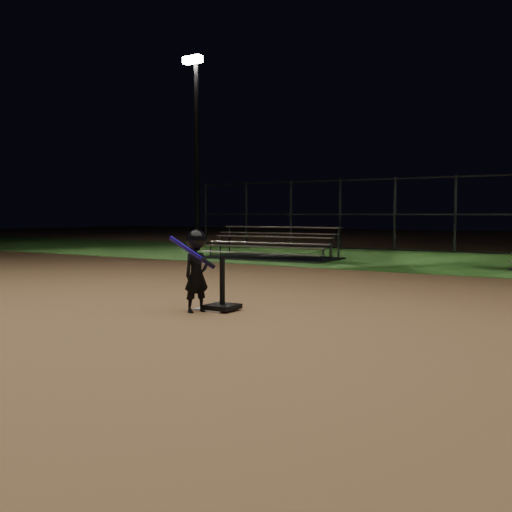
# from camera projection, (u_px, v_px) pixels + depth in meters

# --- Properties ---
(ground) EXTENTS (80.00, 80.00, 0.00)m
(ground) POSITION_uv_depth(u_px,v_px,m) (216.00, 310.00, 7.68)
(ground) COLOR #9A6F46
(ground) RESTS_ON ground
(grass_strip) EXTENTS (60.00, 8.00, 0.01)m
(grass_strip) POSITION_uv_depth(u_px,v_px,m) (428.00, 259.00, 16.12)
(grass_strip) COLOR #295B1D
(grass_strip) RESTS_ON ground
(home_plate) EXTENTS (0.45, 0.45, 0.02)m
(home_plate) POSITION_uv_depth(u_px,v_px,m) (216.00, 309.00, 7.68)
(home_plate) COLOR beige
(home_plate) RESTS_ON ground
(batting_tee) EXTENTS (0.38, 0.38, 0.70)m
(batting_tee) POSITION_uv_depth(u_px,v_px,m) (222.00, 300.00, 7.58)
(batting_tee) COLOR black
(batting_tee) RESTS_ON home_plate
(child_batter) EXTENTS (0.46, 0.59, 1.06)m
(child_batter) POSITION_uv_depth(u_px,v_px,m) (197.00, 268.00, 7.43)
(child_batter) COLOR black
(child_batter) RESTS_ON ground
(bleacher_left) EXTENTS (3.75, 1.93, 0.90)m
(bleacher_left) POSITION_uv_depth(u_px,v_px,m) (272.00, 252.00, 16.33)
(bleacher_left) COLOR #B7B7BC
(bleacher_left) RESTS_ON ground
(backstop_fence) EXTENTS (20.08, 0.08, 2.50)m
(backstop_fence) POSITION_uv_depth(u_px,v_px,m) (455.00, 214.00, 18.57)
(backstop_fence) COLOR #38383D
(backstop_fence) RESTS_ON ground
(light_pole_left) EXTENTS (0.90, 0.53, 8.30)m
(light_pole_left) POSITION_uv_depth(u_px,v_px,m) (196.00, 133.00, 26.31)
(light_pole_left) COLOR #2D2D30
(light_pole_left) RESTS_ON ground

